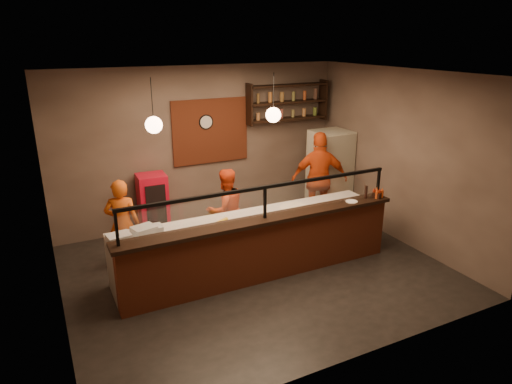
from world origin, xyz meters
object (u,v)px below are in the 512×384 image
wall_clock (206,122)px  cook_mid (226,210)px  red_cooler (153,206)px  condiment_caddy (378,195)px  cook_right (319,179)px  fridge (330,173)px  pizza_dough (295,207)px  pepper_mill (366,192)px  cook_left (122,224)px

wall_clock → cook_mid: wall_clock is taller
red_cooler → cook_mid: bearing=-45.9°
cook_mid → condiment_caddy: 2.69m
cook_right → fridge: (0.55, 0.42, -0.05)m
cook_right → pizza_dough: cook_right is taller
red_cooler → condiment_caddy: red_cooler is taller
cook_mid → fridge: fridge is taller
wall_clock → pizza_dough: bearing=-71.2°
red_cooler → condiment_caddy: bearing=-34.3°
cook_right → condiment_caddy: bearing=118.2°
pepper_mill → condiment_caddy: bearing=-15.6°
pizza_dough → condiment_caddy: bearing=-22.7°
cook_right → cook_left: bearing=24.1°
pizza_dough → cook_mid: bearing=141.7°
condiment_caddy → fridge: bearing=78.7°
cook_mid → condiment_caddy: (2.32, -1.33, 0.34)m
cook_right → pizza_dough: bearing=63.3°
cook_mid → fridge: 2.80m
wall_clock → red_cooler: size_ratio=0.24×
wall_clock → pizza_dough: 2.65m
red_cooler → pepper_mill: 4.00m
cook_left → fridge: size_ratio=0.84×
cook_mid → wall_clock: bearing=-104.1°
cook_left → pepper_mill: cook_left is taller
condiment_caddy → cook_mid: bearing=150.1°
cook_left → red_cooler: cook_left is taller
cook_right → pizza_dough: (-1.19, -1.01, -0.06)m
cook_right → pizza_dough: 1.56m
fridge → condiment_caddy: 2.04m
cook_left → pepper_mill: size_ratio=6.84×
fridge → pepper_mill: bearing=-108.8°
cook_mid → red_cooler: 1.55m
cook_right → red_cooler: size_ratio=1.55×
cook_right → condiment_caddy: (0.15, -1.57, 0.14)m
wall_clock → pepper_mill: (1.88, -2.74, -0.93)m
fridge → cook_mid: bearing=-167.3°
cook_right → pepper_mill: 1.53m
condiment_caddy → pepper_mill: pepper_mill is taller
fridge → pepper_mill: 2.05m
wall_clock → cook_left: size_ratio=0.19×
fridge → condiment_caddy: fridge is taller
pepper_mill → fridge: bearing=72.3°
cook_left → red_cooler: size_ratio=1.23×
wall_clock → condiment_caddy: wall_clock is taller
cook_left → pizza_dough: 2.93m
cook_right → cook_mid: bearing=29.2°
cook_right → pepper_mill: cook_right is taller
pepper_mill → pizza_dough: bearing=156.0°
cook_mid → pizza_dough: (0.98, -0.77, 0.14)m
wall_clock → cook_right: (1.95, -1.22, -1.13)m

